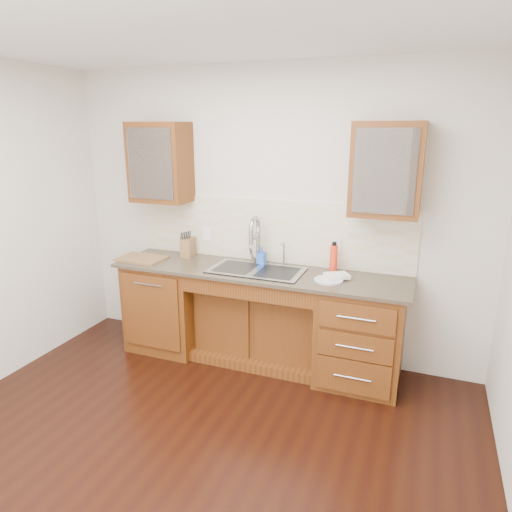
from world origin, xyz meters
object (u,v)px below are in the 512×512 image
at_px(knife_block, 188,247).
at_px(cutting_board, 142,258).
at_px(plate, 329,280).
at_px(water_bottle, 334,259).
at_px(soap_bottle, 261,256).

xyz_separation_m(knife_block, cutting_board, (-0.37, -0.26, -0.08)).
bearing_deg(cutting_board, knife_block, 35.24).
bearing_deg(plate, water_bottle, 92.98).
height_order(soap_bottle, plate, soap_bottle).
xyz_separation_m(soap_bottle, plate, (0.69, -0.25, -0.08)).
bearing_deg(plate, knife_block, 170.76).
relative_size(plate, knife_block, 1.33).
relative_size(water_bottle, plate, 1.03).
bearing_deg(water_bottle, soap_bottle, 179.30).
bearing_deg(plate, cutting_board, -179.27).
distance_m(soap_bottle, knife_block, 0.77).
distance_m(water_bottle, cutting_board, 1.85).
bearing_deg(soap_bottle, water_bottle, 2.07).
bearing_deg(knife_block, plate, -14.76).
height_order(plate, knife_block, knife_block).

